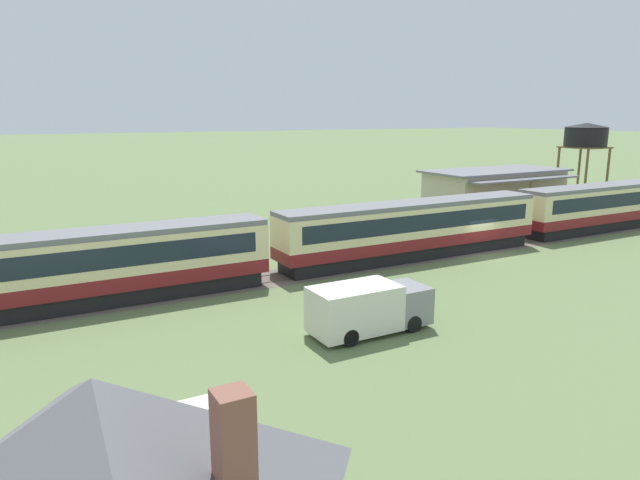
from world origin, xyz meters
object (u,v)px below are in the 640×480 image
station_building (495,192)px  water_tower (586,136)px  passenger_train (273,243)px  delivery_truck_grey (368,308)px

station_building → water_tower: water_tower is taller
passenger_train → water_tower: water_tower is taller
passenger_train → station_building: 31.17m
station_building → delivery_truck_grey: 35.90m
passenger_train → water_tower: 46.34m
water_tower → delivery_truck_grey: 50.00m
water_tower → delivery_truck_grey: bearing=-153.3°
station_building → water_tower: size_ratio=1.66×
passenger_train → station_building: bearing=19.8°
passenger_train → delivery_truck_grey: 10.38m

